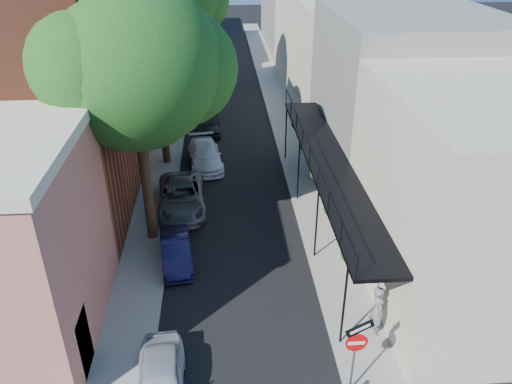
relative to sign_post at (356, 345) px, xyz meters
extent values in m
cube|color=black|center=(-3.16, 29.03, -2.03)|extent=(6.00, 64.00, 0.01)
cube|color=gray|center=(-7.16, 29.03, -1.98)|extent=(2.00, 64.00, 0.12)
cube|color=gray|center=(0.84, 29.03, -1.98)|extent=(2.00, 64.00, 0.12)
cube|color=beige|center=(-8.21, 1.53, -0.84)|extent=(0.10, 1.20, 2.20)
cube|color=brown|center=(-13.16, 13.03, 3.96)|extent=(10.00, 12.00, 12.00)
cube|color=gray|center=(-8.18, 13.03, 5.96)|extent=(0.06, 7.00, 4.00)
cube|color=gray|center=(-12.16, 25.03, 2.46)|extent=(8.00, 12.00, 9.00)
cube|color=beige|center=(-12.16, 39.03, 2.96)|extent=(8.00, 16.00, 10.00)
cube|color=tan|center=(-12.16, 53.03, 1.96)|extent=(8.00, 12.00, 8.00)
cube|color=beige|center=(5.84, 4.53, 1.96)|extent=(8.00, 9.00, 8.00)
cube|color=gray|center=(5.84, 14.03, 2.46)|extent=(8.00, 10.00, 9.00)
cube|color=beige|center=(5.84, 29.03, 1.96)|extent=(8.00, 20.00, 8.00)
cube|color=gray|center=(5.84, 47.03, 2.96)|extent=(8.00, 16.00, 10.00)
cube|color=black|center=(1.04, 9.03, 1.46)|extent=(2.00, 16.00, 0.15)
cube|color=black|center=(0.09, 9.03, 2.34)|extent=(0.05, 16.00, 0.05)
cylinder|color=black|center=(0.14, 2.03, -0.23)|extent=(0.08, 0.08, 3.40)
cylinder|color=black|center=(0.14, 17.03, -0.23)|extent=(0.08, 0.08, 3.40)
sphere|color=#154914|center=(0.44, 3.03, 1.01)|extent=(0.60, 0.60, 0.60)
sphere|color=#154914|center=(0.44, 9.03, 1.01)|extent=(0.60, 0.60, 0.60)
sphere|color=#154914|center=(0.44, 15.03, 1.01)|extent=(0.60, 0.60, 0.60)
cylinder|color=#595B60|center=(-0.01, 0.03, -0.59)|extent=(0.07, 0.07, 2.90)
cylinder|color=red|center=(-0.01, -0.01, 0.11)|extent=(0.66, 0.04, 0.66)
cube|color=white|center=(-0.01, -0.04, 0.11)|extent=(0.50, 0.02, 0.10)
cylinder|color=white|center=(-0.01, 0.01, 0.11)|extent=(0.70, 0.02, 0.70)
cube|color=black|center=(0.04, -0.02, 0.66)|extent=(0.89, 0.15, 0.58)
cube|color=white|center=(0.04, -0.05, 0.66)|extent=(0.60, 0.10, 0.31)
cylinder|color=#322014|center=(-6.96, 9.03, 1.46)|extent=(0.44, 0.44, 7.00)
sphere|color=#154914|center=(-6.96, 9.03, 5.98)|extent=(6.80, 6.80, 6.80)
sphere|color=#154914|center=(-5.26, 10.05, 5.48)|extent=(4.76, 4.76, 4.76)
cylinder|color=#322014|center=(-6.96, 17.03, 1.11)|extent=(0.44, 0.44, 6.30)
sphere|color=#154914|center=(-6.96, 17.03, 5.16)|extent=(6.00, 6.00, 6.00)
sphere|color=#154914|center=(-5.46, 17.93, 4.66)|extent=(4.20, 4.20, 4.20)
cylinder|color=#322014|center=(-6.96, 26.03, 1.64)|extent=(0.44, 0.44, 7.35)
imported|color=#B2B8C5|center=(-5.76, 0.37, -1.41)|extent=(1.72, 3.76, 1.25)
imported|color=#111136|center=(-5.76, 7.14, -1.47)|extent=(1.65, 3.59, 1.14)
imported|color=#5C5E64|center=(-5.76, 11.62, -1.35)|extent=(2.59, 5.05, 1.36)
imported|color=white|center=(-4.67, 16.60, -1.39)|extent=(2.34, 4.63, 1.29)
imported|color=black|center=(-4.56, 21.85, -1.36)|extent=(1.72, 4.03, 1.36)
imported|color=gray|center=(-5.43, 26.95, -1.40)|extent=(1.62, 3.95, 1.27)
imported|color=slate|center=(1.44, 2.41, -0.94)|extent=(0.49, 0.73, 1.96)
camera|label=1|loc=(-3.66, -10.24, 10.81)|focal=35.00mm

